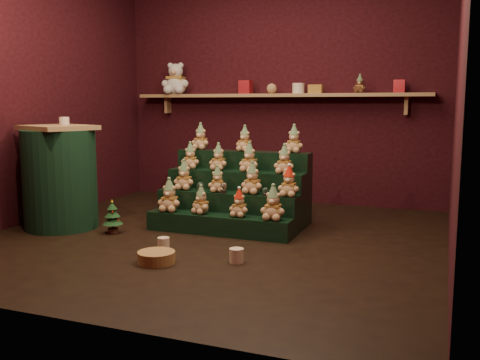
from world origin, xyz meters
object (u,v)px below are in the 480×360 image
at_px(riser_tier_front, 218,225).
at_px(snow_globe_c, 265,192).
at_px(wicker_basket, 156,257).
at_px(brown_bear, 360,84).
at_px(mini_christmas_tree, 112,217).
at_px(side_table, 60,178).
at_px(snow_globe_a, 200,187).
at_px(mug_right, 236,256).
at_px(white_bear, 176,74).
at_px(mug_left, 163,243).
at_px(snow_globe_b, 223,188).

height_order(riser_tier_front, snow_globe_c, snow_globe_c).
xyz_separation_m(wicker_basket, brown_bear, (1.07, 2.71, 1.38)).
relative_size(snow_globe_c, wicker_basket, 0.28).
bearing_deg(mini_christmas_tree, brown_bear, 46.35).
relative_size(side_table, wicker_basket, 3.48).
xyz_separation_m(snow_globe_a, brown_bear, (1.25, 1.54, 1.01)).
height_order(side_table, mug_right, side_table).
relative_size(riser_tier_front, brown_bear, 6.98).
height_order(side_table, white_bear, white_bear).
relative_size(snow_globe_a, mug_left, 0.93).
bearing_deg(snow_globe_b, side_table, -162.71).
relative_size(side_table, mug_right, 9.08).
bearing_deg(wicker_basket, white_bear, 114.75).
bearing_deg(mini_christmas_tree, mug_right, -17.58).
height_order(snow_globe_a, brown_bear, brown_bear).
bearing_deg(wicker_basket, side_table, 154.41).
bearing_deg(riser_tier_front, mug_right, -57.75).
relative_size(mug_right, wicker_basket, 0.38).
xyz_separation_m(snow_globe_b, wicker_basket, (-0.06, -1.17, -0.36)).
relative_size(snow_globe_b, white_bear, 0.18).
bearing_deg(mug_left, wicker_basket, -68.67).
bearing_deg(riser_tier_front, wicker_basket, -94.17).
distance_m(snow_globe_a, snow_globe_b, 0.24).
distance_m(snow_globe_b, side_table, 1.59).
bearing_deg(mug_left, brown_bear, 62.74).
xyz_separation_m(snow_globe_b, brown_bear, (1.01, 1.54, 1.01)).
bearing_deg(mug_right, white_bear, 126.19).
bearing_deg(riser_tier_front, snow_globe_c, 21.51).
bearing_deg(mug_left, side_table, 165.62).
relative_size(side_table, white_bear, 2.00).
bearing_deg(side_table, snow_globe_b, 38.75).
xyz_separation_m(snow_globe_a, side_table, (-1.28, -0.47, 0.09)).
distance_m(snow_globe_a, mini_christmas_tree, 0.87).
xyz_separation_m(snow_globe_c, white_bear, (-1.73, 1.54, 1.17)).
bearing_deg(snow_globe_c, riser_tier_front, -158.49).
distance_m(mini_christmas_tree, white_bear, 2.50).
xyz_separation_m(mini_christmas_tree, brown_bear, (1.93, 2.03, 1.26)).
bearing_deg(snow_globe_b, white_bear, 130.27).
height_order(riser_tier_front, white_bear, white_bear).
relative_size(mini_christmas_tree, mug_right, 2.94).
bearing_deg(brown_bear, mug_left, -114.12).
distance_m(mug_right, brown_bear, 2.87).
bearing_deg(white_bear, brown_bear, -9.33).
xyz_separation_m(mug_right, wicker_basket, (-0.56, -0.23, -0.01)).
bearing_deg(white_bear, riser_tier_front, -61.46).
distance_m(mug_left, mug_right, 0.72).
xyz_separation_m(snow_globe_c, mug_left, (-0.62, -0.81, -0.35)).
relative_size(riser_tier_front, side_table, 1.40).
height_order(snow_globe_c, white_bear, white_bear).
bearing_deg(snow_globe_a, wicker_basket, -81.15).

